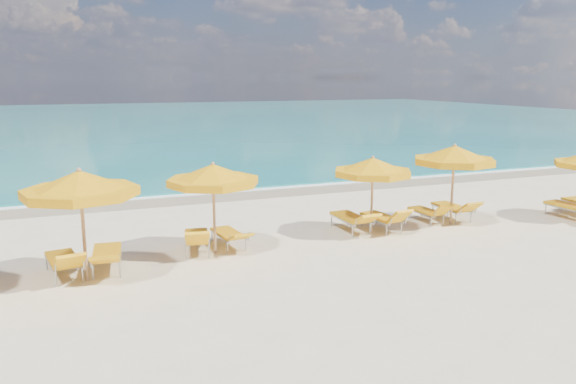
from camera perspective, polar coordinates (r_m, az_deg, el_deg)
name	(u,v)px	position (r m, az deg, el deg)	size (l,w,h in m)	color
ground_plane	(308,246)	(15.18, 2.08, -5.50)	(120.00, 120.00, 0.00)	beige
ocean	(126,121)	(61.74, -16.10, 6.96)	(120.00, 80.00, 0.30)	#14716E
wet_sand_band	(233,194)	(21.96, -5.64, -0.20)	(120.00, 2.60, 0.01)	tan
foam_line	(227,190)	(22.72, -6.19, 0.18)	(120.00, 1.20, 0.03)	white
whitecap_near	(67,167)	(30.63, -21.57, 2.38)	(14.00, 0.36, 0.05)	white
whitecap_far	(277,141)	(40.03, -1.12, 5.15)	(18.00, 0.30, 0.05)	white
umbrella_3	(80,185)	(12.93, -20.37, 0.69)	(2.84, 2.84, 2.55)	tan
umbrella_4	(213,176)	(14.26, -7.62, 1.67)	(2.48, 2.48, 2.38)	tan
umbrella_5	(373,167)	(16.12, 8.61, 2.48)	(2.50, 2.50, 2.28)	tan
umbrella_6	(454,156)	(17.69, 16.54, 3.56)	(2.90, 2.90, 2.51)	tan
lounger_3_left	(64,267)	(13.83, -21.78, -7.06)	(0.92, 1.95, 0.85)	#A5A8AD
lounger_3_right	(107,261)	(13.91, -17.89, -6.66)	(0.85, 2.08, 0.75)	#A5A8AD
lounger_4_left	(197,243)	(14.83, -9.25, -5.14)	(0.95, 1.93, 0.84)	#A5A8AD
lounger_4_right	(229,239)	(15.14, -6.01, -4.79)	(0.76, 1.84, 0.64)	#A5A8AD
lounger_5_left	(351,223)	(16.67, 6.44, -3.16)	(0.71, 2.00, 0.79)	#A5A8AD
lounger_5_right	(382,222)	(16.92, 9.55, -3.07)	(0.80, 1.85, 0.84)	#A5A8AD
lounger_6_left	(427,216)	(18.15, 13.92, -2.34)	(0.64, 1.63, 0.74)	#A5A8AD
lounger_6_right	(452,212)	(18.71, 16.36, -1.97)	(0.67, 1.90, 0.80)	#A5A8AD
lounger_7_left	(570,211)	(20.16, 26.77, -1.77)	(0.79, 2.06, 0.78)	#A5A8AD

